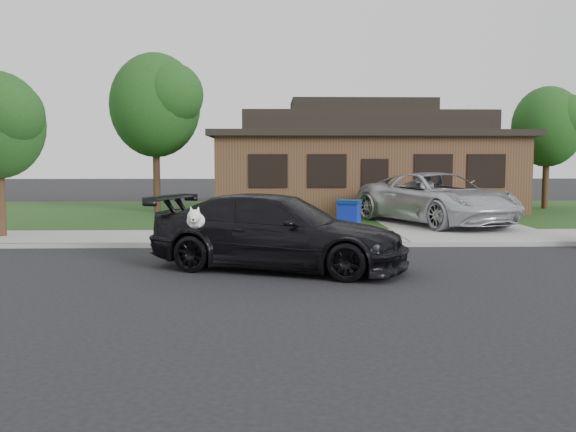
{
  "coord_description": "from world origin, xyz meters",
  "views": [
    {
      "loc": [
        0.11,
        -12.96,
        2.29
      ],
      "look_at": [
        0.46,
        0.3,
        1.1
      ],
      "focal_mm": 40.0,
      "sensor_mm": 36.0,
      "label": 1
    }
  ],
  "objects": [
    {
      "name": "tree_1",
      "position": [
        12.14,
        14.4,
        3.71
      ],
      "size": [
        3.15,
        3.0,
        5.25
      ],
      "color": "#332114",
      "rests_on": "ground"
    },
    {
      "name": "house",
      "position": [
        4.0,
        15.0,
        2.13
      ],
      "size": [
        12.6,
        8.6,
        4.65
      ],
      "color": "#422B1C",
      "rests_on": "ground"
    },
    {
      "name": "lawn",
      "position": [
        0.0,
        13.0,
        0.07
      ],
      "size": [
        60.0,
        13.0,
        0.13
      ],
      "primitive_type": "cube",
      "color": "#193814",
      "rests_on": "ground"
    },
    {
      "name": "minivan",
      "position": [
        5.55,
        7.91,
        0.99
      ],
      "size": [
        4.99,
        6.71,
        1.69
      ],
      "primitive_type": "imported",
      "rotation": [
        0.0,
        0.0,
        0.41
      ],
      "color": "silver",
      "rests_on": "driveway"
    },
    {
      "name": "sedan",
      "position": [
        0.25,
        0.19,
        0.78
      ],
      "size": [
        5.77,
        3.9,
        1.55
      ],
      "rotation": [
        0.0,
        0.0,
        1.21
      ],
      "color": "black",
      "rests_on": "ground"
    },
    {
      "name": "recycling_bin",
      "position": [
        2.28,
        4.8,
        0.64
      ],
      "size": [
        0.78,
        0.78,
        1.02
      ],
      "rotation": [
        0.0,
        0.0,
        -0.34
      ],
      "color": "navy",
      "rests_on": "sidewalk"
    },
    {
      "name": "driveway",
      "position": [
        6.0,
        10.0,
        0.07
      ],
      "size": [
        4.5,
        13.0,
        0.14
      ],
      "primitive_type": "cube",
      "color": "gray",
      "rests_on": "ground"
    },
    {
      "name": "sidewalk",
      "position": [
        0.0,
        5.0,
        0.06
      ],
      "size": [
        60.0,
        3.0,
        0.12
      ],
      "primitive_type": "cube",
      "color": "gray",
      "rests_on": "ground"
    },
    {
      "name": "ground",
      "position": [
        0.0,
        0.0,
        0.0
      ],
      "size": [
        120.0,
        120.0,
        0.0
      ],
      "primitive_type": "plane",
      "color": "black",
      "rests_on": "ground"
    },
    {
      "name": "tree_0",
      "position": [
        -4.34,
        12.88,
        4.48
      ],
      "size": [
        3.78,
        3.6,
        6.34
      ],
      "color": "#332114",
      "rests_on": "ground"
    },
    {
      "name": "tree_2",
      "position": [
        -7.38,
        5.11,
        3.27
      ],
      "size": [
        2.73,
        2.6,
        4.59
      ],
      "color": "#332114",
      "rests_on": "ground"
    },
    {
      "name": "curb",
      "position": [
        0.0,
        3.5,
        0.06
      ],
      "size": [
        60.0,
        0.12,
        0.12
      ],
      "primitive_type": "cube",
      "color": "gray",
      "rests_on": "ground"
    }
  ]
}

